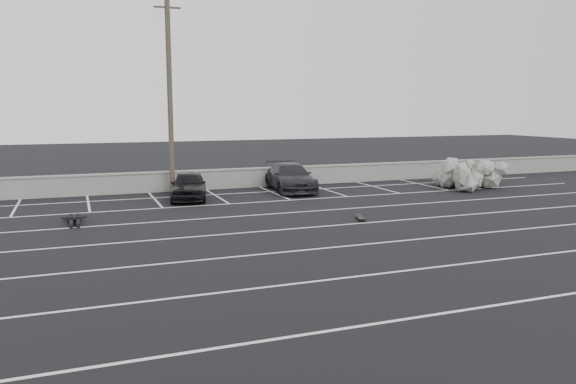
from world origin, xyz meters
name	(u,v)px	position (x,y,z in m)	size (l,w,h in m)	color
ground	(364,244)	(0.00, 0.00, 0.00)	(120.00, 120.00, 0.00)	black
seawall	(241,178)	(0.00, 14.00, 0.55)	(50.00, 0.45, 1.06)	gray
stall_lines	(308,219)	(-0.08, 4.41, 0.00)	(36.00, 20.05, 0.01)	silver
car_left	(189,185)	(-3.47, 10.98, 0.68)	(1.61, 4.01, 1.37)	black
car_right	(290,177)	(2.09, 11.91, 0.71)	(2.00, 4.92, 1.43)	black
utility_pole	(170,95)	(-3.87, 13.20, 4.98)	(1.31, 0.26, 9.84)	#4C4238
trash_bin	(299,178)	(3.27, 13.60, 0.44)	(0.64, 0.64, 0.87)	#272729
riprap_pile	(466,179)	(11.53, 9.62, 0.48)	(4.83, 3.95, 1.37)	#A5A19A
person	(74,216)	(-8.61, 7.13, 0.24)	(0.99, 2.46, 0.49)	black
skateboard	(360,218)	(1.81, 3.62, 0.08)	(0.49, 0.92, 0.11)	black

